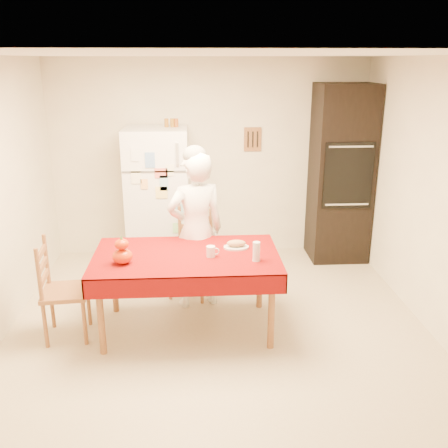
{
  "coord_description": "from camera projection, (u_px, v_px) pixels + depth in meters",
  "views": [
    {
      "loc": [
        -0.21,
        -4.08,
        2.46
      ],
      "look_at": [
        0.06,
        0.2,
        1.05
      ],
      "focal_mm": 40.0,
      "sensor_mm": 36.0,
      "label": 1
    }
  ],
  "objects": [
    {
      "name": "floor",
      "position": [
        219.0,
        337.0,
        4.65
      ],
      "size": [
        4.5,
        4.5,
        0.0
      ],
      "primitive_type": "plane",
      "color": "tan",
      "rests_on": "ground"
    },
    {
      "name": "room_shell",
      "position": [
        219.0,
        166.0,
        4.15
      ],
      "size": [
        4.02,
        4.52,
        2.51
      ],
      "color": "#EDE5C7",
      "rests_on": "ground"
    },
    {
      "name": "refrigerator",
      "position": [
        158.0,
        197.0,
        6.13
      ],
      "size": [
        0.75,
        0.74,
        1.7
      ],
      "color": "white",
      "rests_on": "floor"
    },
    {
      "name": "oven_cabinet",
      "position": [
        341.0,
        174.0,
        6.23
      ],
      "size": [
        0.7,
        0.62,
        2.2
      ],
      "color": "black",
      "rests_on": "floor"
    },
    {
      "name": "dining_table",
      "position": [
        186.0,
        261.0,
        4.59
      ],
      "size": [
        1.7,
        1.0,
        0.76
      ],
      "color": "brown",
      "rests_on": "floor"
    },
    {
      "name": "chair_far",
      "position": [
        192.0,
        249.0,
        5.4
      ],
      "size": [
        0.53,
        0.52,
        0.95
      ],
      "rotation": [
        0.0,
        0.0,
        -0.33
      ],
      "color": "brown",
      "rests_on": "floor"
    },
    {
      "name": "chair_left",
      "position": [
        57.0,
        286.0,
        4.52
      ],
      "size": [
        0.44,
        0.45,
        0.95
      ],
      "rotation": [
        0.0,
        0.0,
        1.66
      ],
      "color": "brown",
      "rests_on": "floor"
    },
    {
      "name": "seated_woman",
      "position": [
        196.0,
        231.0,
        5.04
      ],
      "size": [
        0.68,
        0.54,
        1.63
      ],
      "primitive_type": "imported",
      "rotation": [
        0.0,
        0.0,
        3.42
      ],
      "color": "white",
      "rests_on": "floor"
    },
    {
      "name": "coffee_mug",
      "position": [
        211.0,
        252.0,
        4.51
      ],
      "size": [
        0.08,
        0.08,
        0.1
      ],
      "primitive_type": "cylinder",
      "color": "silver",
      "rests_on": "dining_table"
    },
    {
      "name": "pumpkin_lower",
      "position": [
        122.0,
        256.0,
        4.36
      ],
      "size": [
        0.18,
        0.18,
        0.13
      ],
      "primitive_type": "ellipsoid",
      "color": "#D24704",
      "rests_on": "dining_table"
    },
    {
      "name": "pumpkin_upper",
      "position": [
        122.0,
        244.0,
        4.32
      ],
      "size": [
        0.12,
        0.12,
        0.09
      ],
      "primitive_type": "ellipsoid",
      "color": "#CC4B04",
      "rests_on": "pumpkin_lower"
    },
    {
      "name": "wine_glass",
      "position": [
        256.0,
        251.0,
        4.4
      ],
      "size": [
        0.07,
        0.07,
        0.18
      ],
      "primitive_type": "cylinder",
      "color": "silver",
      "rests_on": "dining_table"
    },
    {
      "name": "bread_plate",
      "position": [
        236.0,
        247.0,
        4.72
      ],
      "size": [
        0.24,
        0.24,
        0.02
      ],
      "primitive_type": "cylinder",
      "color": "silver",
      "rests_on": "dining_table"
    },
    {
      "name": "bread_loaf",
      "position": [
        236.0,
        243.0,
        4.71
      ],
      "size": [
        0.18,
        0.1,
        0.06
      ],
      "primitive_type": "ellipsoid",
      "color": "#99714B",
      "rests_on": "bread_plate"
    },
    {
      "name": "spice_jar_left",
      "position": [
        166.0,
        123.0,
        5.9
      ],
      "size": [
        0.05,
        0.05,
        0.1
      ],
      "primitive_type": "cylinder",
      "color": "brown",
      "rests_on": "refrigerator"
    },
    {
      "name": "spice_jar_mid",
      "position": [
        172.0,
        123.0,
        5.9
      ],
      "size": [
        0.05,
        0.05,
        0.1
      ],
      "primitive_type": "cylinder",
      "color": "#885B18",
      "rests_on": "refrigerator"
    },
    {
      "name": "spice_jar_right",
      "position": [
        176.0,
        123.0,
        5.91
      ],
      "size": [
        0.05,
        0.05,
        0.1
      ],
      "primitive_type": "cylinder",
      "color": "brown",
      "rests_on": "refrigerator"
    }
  ]
}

